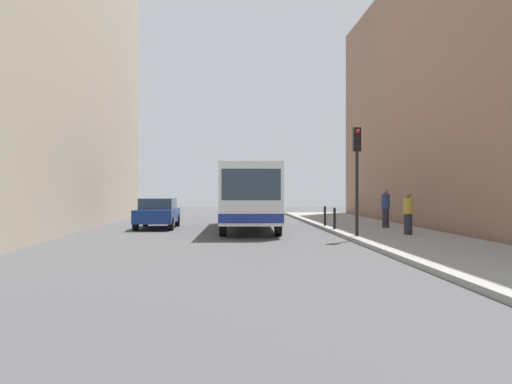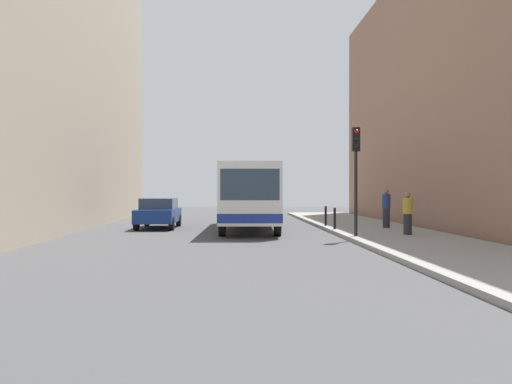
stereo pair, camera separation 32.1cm
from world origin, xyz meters
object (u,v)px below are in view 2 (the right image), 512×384
object	(u,v)px
bollard_near	(335,218)
bollard_mid	(326,216)
traffic_light	(356,160)
pedestrian_near_signal	(408,214)
bus	(250,193)
car_beside_bus	(159,212)
car_behind_bus	(249,207)
pedestrian_mid_sidewalk	(386,208)

from	to	relation	value
bollard_near	bollard_mid	world-z (taller)	same
traffic_light	bollard_mid	xyz separation A→B (m)	(-0.10, 6.19, -2.38)
bollard_near	pedestrian_near_signal	xyz separation A→B (m)	(2.26, -3.23, 0.35)
bus	bollard_near	xyz separation A→B (m)	(3.70, -2.20, -1.10)
bollard_near	pedestrian_near_signal	world-z (taller)	pedestrian_near_signal
car_beside_bus	bollard_mid	xyz separation A→B (m)	(8.19, -0.73, -0.16)
car_behind_bus	traffic_light	world-z (taller)	traffic_light
bollard_mid	car_beside_bus	bearing A→B (deg)	174.92
bus	bollard_mid	distance (m)	3.86
bollard_mid	pedestrian_mid_sidewalk	world-z (taller)	pedestrian_mid_sidewalk
traffic_light	bollard_near	bearing A→B (deg)	91.51
bollard_near	pedestrian_mid_sidewalk	xyz separation A→B (m)	(2.53, 0.76, 0.42)
bollard_mid	pedestrian_near_signal	bearing A→B (deg)	-68.10
bus	car_beside_bus	xyz separation A→B (m)	(-4.49, 0.92, -0.94)
pedestrian_mid_sidewalk	car_beside_bus	bearing A→B (deg)	-106.44
pedestrian_mid_sidewalk	bollard_near	bearing A→B (deg)	-77.36
bus	bollard_near	size ratio (longest dim) A/B	11.68
car_behind_bus	pedestrian_mid_sidewalk	distance (m)	12.61
car_beside_bus	car_behind_bus	world-z (taller)	same
bus	car_behind_bus	world-z (taller)	bus
bus	bollard_near	world-z (taller)	bus
bollard_near	pedestrian_near_signal	size ratio (longest dim) A/B	0.57
pedestrian_near_signal	car_behind_bus	bearing A→B (deg)	-24.04
bus	pedestrian_mid_sidewalk	size ratio (longest dim) A/B	6.20
car_beside_bus	car_behind_bus	bearing A→B (deg)	-117.66
bollard_mid	traffic_light	bearing A→B (deg)	-89.07
bollard_near	pedestrian_mid_sidewalk	world-z (taller)	pedestrian_mid_sidewalk
pedestrian_near_signal	pedestrian_mid_sidewalk	xyz separation A→B (m)	(0.28, 3.99, 0.07)
car_beside_bus	bollard_mid	size ratio (longest dim) A/B	4.66
car_beside_bus	pedestrian_near_signal	bearing A→B (deg)	149.47
bollard_near	pedestrian_mid_sidewalk	size ratio (longest dim) A/B	0.53
bus	pedestrian_near_signal	bearing A→B (deg)	139.55
traffic_light	bollard_near	xyz separation A→B (m)	(-0.10, 3.80, -2.38)
bus	pedestrian_mid_sidewalk	bearing A→B (deg)	168.86
pedestrian_near_signal	pedestrian_mid_sidewalk	distance (m)	4.00
bus	bollard_mid	world-z (taller)	bus
car_behind_bus	traffic_light	distance (m)	16.20
bus	traffic_light	world-z (taller)	traffic_light
traffic_light	bus	bearing A→B (deg)	122.33
bus	pedestrian_mid_sidewalk	world-z (taller)	bus
car_behind_bus	pedestrian_near_signal	world-z (taller)	pedestrian_near_signal
car_beside_bus	bus	bearing A→B (deg)	169.21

